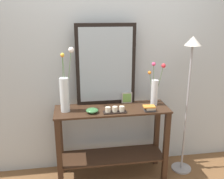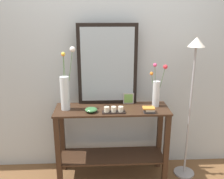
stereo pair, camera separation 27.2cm
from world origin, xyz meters
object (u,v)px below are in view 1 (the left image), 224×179
at_px(picture_frame_small, 127,98).
at_px(floor_lamp, 189,84).
at_px(console_table, 112,135).
at_px(tall_vase_left, 65,91).
at_px(candle_tray, 115,110).
at_px(mirror_leaning, 106,65).
at_px(vase_right, 155,90).
at_px(book_stack, 150,108).
at_px(decorative_bowl, 92,110).

xyz_separation_m(picture_frame_small, floor_lamp, (0.68, -0.15, 0.18)).
xyz_separation_m(console_table, floor_lamp, (0.87, -0.01, 0.57)).
xyz_separation_m(tall_vase_left, picture_frame_small, (0.70, 0.13, -0.16)).
bearing_deg(console_table, picture_frame_small, 36.36).
bearing_deg(console_table, candle_tray, -84.62).
bearing_deg(mirror_leaning, vase_right, -13.12).
distance_m(mirror_leaning, book_stack, 0.68).
relative_size(console_table, tall_vase_left, 1.88).
relative_size(candle_tray, book_stack, 1.83).
bearing_deg(vase_right, picture_frame_small, 161.56).
xyz_separation_m(mirror_leaning, picture_frame_small, (0.24, -0.03, -0.39)).
bearing_deg(vase_right, console_table, -174.65).
relative_size(vase_right, candle_tray, 2.05).
distance_m(decorative_bowl, floor_lamp, 1.12).
xyz_separation_m(console_table, decorative_bowl, (-0.23, -0.09, 0.36)).
xyz_separation_m(picture_frame_small, decorative_bowl, (-0.42, -0.24, -0.04)).
bearing_deg(tall_vase_left, vase_right, 1.94).
height_order(console_table, book_stack, book_stack).
bearing_deg(book_stack, vase_right, 59.63).
distance_m(mirror_leaning, decorative_bowl, 0.53).
height_order(tall_vase_left, floor_lamp, floor_lamp).
distance_m(console_table, picture_frame_small, 0.46).
xyz_separation_m(console_table, mirror_leaning, (-0.04, 0.17, 0.78)).
height_order(console_table, vase_right, vase_right).
distance_m(picture_frame_small, decorative_bowl, 0.49).
bearing_deg(candle_tray, decorative_bowl, 173.37).
distance_m(vase_right, decorative_bowl, 0.75).
xyz_separation_m(book_stack, floor_lamp, (0.49, 0.13, 0.21)).
xyz_separation_m(vase_right, picture_frame_small, (-0.30, 0.10, -0.12)).
bearing_deg(floor_lamp, decorative_bowl, -175.49).
xyz_separation_m(tall_vase_left, book_stack, (0.88, -0.15, -0.19)).
bearing_deg(tall_vase_left, candle_tray, -14.72).
height_order(console_table, candle_tray, candle_tray).
height_order(console_table, picture_frame_small, picture_frame_small).
bearing_deg(mirror_leaning, candle_tray, -79.71).
relative_size(mirror_leaning, picture_frame_small, 7.16).
relative_size(tall_vase_left, candle_tray, 2.74).
height_order(console_table, tall_vase_left, tall_vase_left).
bearing_deg(floor_lamp, tall_vase_left, 179.18).
xyz_separation_m(tall_vase_left, floor_lamp, (1.37, -0.02, 0.02)).
xyz_separation_m(tall_vase_left, vase_right, (0.99, 0.03, -0.05)).
height_order(picture_frame_small, decorative_bowl, picture_frame_small).
distance_m(book_stack, floor_lamp, 0.55).
height_order(picture_frame_small, floor_lamp, floor_lamp).
bearing_deg(tall_vase_left, decorative_bowl, -21.29).
height_order(book_stack, floor_lamp, floor_lamp).
bearing_deg(candle_tray, floor_lamp, 7.55).
height_order(vase_right, book_stack, vase_right).
bearing_deg(picture_frame_small, vase_right, -18.44).
height_order(tall_vase_left, vase_right, tall_vase_left).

